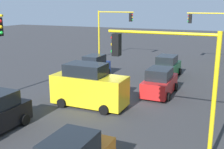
% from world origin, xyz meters
% --- Properties ---
extents(ground_plane, '(120.00, 120.00, 0.00)m').
position_xyz_m(ground_plane, '(0.00, 0.00, 0.00)').
color(ground_plane, '#353538').
extents(traffic_signal_far_right, '(0.36, 4.59, 5.74)m').
position_xyz_m(traffic_signal_far_right, '(-14.00, -5.71, 4.06)').
color(traffic_signal_far_right, yellow).
rests_on(traffic_signal_far_right, ground).
extents(traffic_signal_near_left, '(0.36, 4.59, 5.41)m').
position_xyz_m(traffic_signal_near_left, '(6.00, 5.65, 3.84)').
color(traffic_signal_near_left, yellow).
rests_on(traffic_signal_near_left, ground).
extents(traffic_signal_far_left, '(0.36, 4.59, 5.70)m').
position_xyz_m(traffic_signal_far_left, '(-14.00, 5.70, 4.03)').
color(traffic_signal_far_left, yellow).
rests_on(traffic_signal_far_left, ground).
extents(delivery_van_yellow, '(2.22, 4.80, 2.77)m').
position_xyz_m(delivery_van_yellow, '(2.00, -0.25, 1.28)').
color(delivery_van_yellow, yellow).
rests_on(delivery_van_yellow, ground).
extents(car_blue, '(3.94, 1.96, 1.98)m').
position_xyz_m(car_blue, '(-4.86, -3.50, 0.90)').
color(car_blue, blue).
rests_on(car_blue, ground).
extents(car_green, '(4.11, 2.11, 1.98)m').
position_xyz_m(car_green, '(-7.61, 2.55, 0.90)').
color(car_green, '#1E7238').
rests_on(car_green, ground).
extents(car_red, '(4.12, 2.08, 1.98)m').
position_xyz_m(car_red, '(-2.22, 3.28, 0.90)').
color(car_red, red).
rests_on(car_red, ground).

